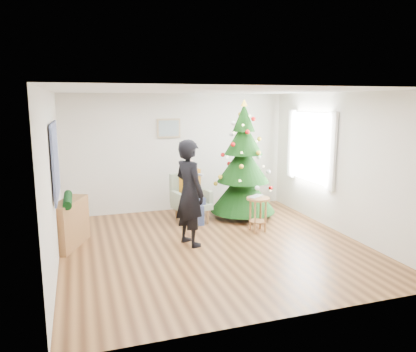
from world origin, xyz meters
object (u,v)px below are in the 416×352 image
object	(u,v)px
standing_man	(190,193)
console	(69,224)
stool	(258,214)
armchair	(190,204)
christmas_tree	(243,165)

from	to	relation	value
standing_man	console	world-z (taller)	standing_man
stool	armchair	distance (m)	1.46
armchair	standing_man	xyz separation A→B (m)	(-0.37, -1.32, 0.55)
christmas_tree	console	distance (m)	3.64
christmas_tree	stool	bearing A→B (deg)	-96.29
armchair	console	world-z (taller)	armchair
armchair	standing_man	world-z (taller)	standing_man
stool	armchair	size ratio (longest dim) A/B	0.67
standing_man	console	bearing A→B (deg)	54.61
armchair	standing_man	distance (m)	1.48
christmas_tree	console	bearing A→B (deg)	-167.63
standing_man	console	distance (m)	2.10
stool	console	size ratio (longest dim) A/B	0.65
christmas_tree	console	xyz separation A→B (m)	(-3.49, -0.77, -0.72)
christmas_tree	console	size ratio (longest dim) A/B	2.48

